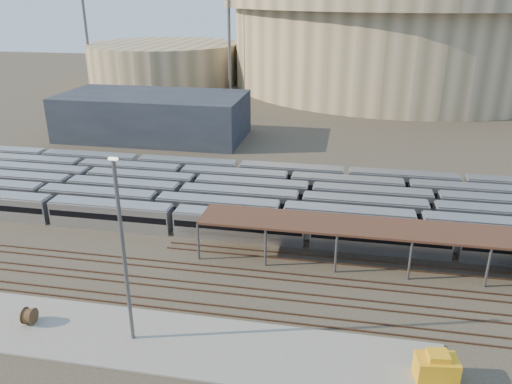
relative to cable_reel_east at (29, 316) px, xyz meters
name	(u,v)px	position (x,y,z in m)	size (l,w,h in m)	color
ground	(259,270)	(21.02, 14.90, -1.07)	(420.00, 420.00, 0.00)	#383026
apron	(180,343)	(16.02, -0.10, -0.97)	(50.00, 9.00, 0.20)	gray
subway_trains	(286,200)	(21.92, 33.40, 0.73)	(126.19, 23.90, 3.60)	#B3B3B8
inspection_shed	(448,234)	(43.02, 18.90, 3.92)	(60.30, 6.00, 5.30)	#555559
empty_tracks	(251,292)	(21.02, 9.90, -0.98)	(170.00, 9.62, 0.18)	#4C3323
stadium	(399,38)	(46.02, 154.90, 15.40)	(124.00, 124.00, 32.50)	tan
secondary_arena	(165,62)	(-38.98, 144.90, 5.93)	(56.00, 56.00, 14.00)	tan
service_building	(153,116)	(-13.98, 69.90, 3.93)	(42.00, 20.00, 10.00)	#1E232D
floodlight_0	(229,29)	(-8.98, 124.90, 19.58)	(4.00, 1.00, 38.40)	#555559
floodlight_1	(85,25)	(-63.98, 134.90, 19.58)	(4.00, 1.00, 38.40)	#555559
floodlight_3	(306,21)	(11.02, 174.90, 19.58)	(4.00, 1.00, 38.40)	#555559
cable_reel_east	(29,316)	(0.00, 0.00, 0.00)	(1.73, 1.73, 0.96)	brown
yard_light_pole	(124,254)	(11.29, -0.27, 8.47)	(0.82, 0.36, 18.51)	#555559
yellow_equipment	(436,369)	(39.52, -0.56, 0.24)	(3.54, 2.21, 2.21)	orange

